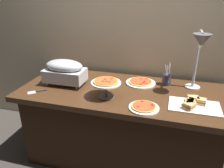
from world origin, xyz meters
TOP-DOWN VIEW (x-y plane):
  - ground_plane at (0.00, 0.00)m, footprint 8.00×8.00m
  - back_wall at (0.00, 0.50)m, footprint 4.40×0.04m
  - buffet_table at (0.00, 0.00)m, footprint 1.90×0.84m
  - chafing_dish at (-0.56, -0.03)m, footprint 0.39×0.22m
  - heat_lamp at (0.63, 0.12)m, footprint 0.15×0.31m
  - pizza_plate_front at (0.25, -0.29)m, footprint 0.24×0.24m
  - pizza_plate_center at (0.14, 0.20)m, footprint 0.29×0.29m
  - pizza_plate_raised_stand at (-0.10, -0.18)m, footprint 0.26×0.26m
  - sandwich_platter at (0.62, -0.15)m, footprint 0.40×0.25m
  - sauce_cup_near at (-0.08, 0.14)m, footprint 0.06×0.06m
  - utensil_holder at (0.38, 0.24)m, footprint 0.08×0.08m
  - serving_spatula at (-0.74, -0.26)m, footprint 0.15×0.13m

SIDE VIEW (x-z plane):
  - ground_plane at x=0.00m, z-range 0.00..0.00m
  - buffet_table at x=0.00m, z-range 0.01..0.77m
  - serving_spatula at x=-0.74m, z-range 0.76..0.77m
  - pizza_plate_center at x=0.14m, z-range 0.76..0.79m
  - pizza_plate_front at x=0.25m, z-range 0.76..0.79m
  - sauce_cup_near at x=-0.08m, z-range 0.76..0.80m
  - sandwich_platter at x=0.62m, z-range 0.75..0.81m
  - utensil_holder at x=0.38m, z-range 0.71..0.93m
  - pizza_plate_raised_stand at x=-0.10m, z-range 0.81..0.96m
  - chafing_dish at x=-0.56m, z-range 0.78..1.03m
  - heat_lamp at x=0.63m, z-range 0.91..1.46m
  - back_wall at x=0.00m, z-range 0.00..2.40m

